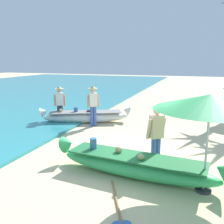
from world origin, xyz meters
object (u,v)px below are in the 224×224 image
at_px(person_tourist_customer, 156,134).
at_px(patio_umbrella_large, 210,102).
at_px(paddle, 118,207).
at_px(boat_white_midground, 86,116).
at_px(person_vendor_assistant, 60,101).
at_px(boat_green_foreground, 134,165).
at_px(person_vendor_hatted, 93,103).

xyz_separation_m(person_tourist_customer, patio_umbrella_large, (1.25, -0.92, 1.08)).
relative_size(person_tourist_customer, paddle, 1.05).
distance_m(boat_white_midground, person_vendor_assistant, 1.46).
xyz_separation_m(boat_white_midground, person_tourist_customer, (3.96, -3.97, 0.68)).
bearing_deg(paddle, person_tourist_customer, 80.09).
distance_m(person_vendor_assistant, patio_umbrella_large, 8.08).
distance_m(boat_green_foreground, patio_umbrella_large, 2.42).
distance_m(person_vendor_assistant, paddle, 7.75).
bearing_deg(patio_umbrella_large, person_tourist_customer, 143.71).
relative_size(person_vendor_hatted, person_tourist_customer, 1.06).
bearing_deg(person_tourist_customer, boat_green_foreground, -120.41).
relative_size(person_tourist_customer, patio_umbrella_large, 0.72).
bearing_deg(boat_white_midground, person_tourist_customer, -45.03).
height_order(boat_green_foreground, person_vendor_hatted, person_vendor_hatted).
distance_m(person_vendor_hatted, patio_umbrella_large, 6.46).
height_order(person_vendor_hatted, person_tourist_customer, person_vendor_hatted).
xyz_separation_m(person_vendor_hatted, person_vendor_assistant, (-1.87, 0.30, -0.07)).
distance_m(boat_white_midground, person_vendor_hatted, 1.08).
xyz_separation_m(boat_green_foreground, paddle, (0.03, -1.47, -0.27)).
xyz_separation_m(boat_green_foreground, person_vendor_hatted, (-2.95, 4.20, 0.76)).
bearing_deg(person_tourist_customer, patio_umbrella_large, -36.29).
bearing_deg(person_vendor_assistant, boat_green_foreground, -43.01).
distance_m(patio_umbrella_large, paddle, 2.89).
distance_m(boat_green_foreground, paddle, 1.50).
height_order(boat_white_midground, person_vendor_assistant, person_vendor_assistant).
relative_size(person_vendor_hatted, patio_umbrella_large, 0.76).
bearing_deg(paddle, patio_umbrella_large, 37.70).
xyz_separation_m(boat_green_foreground, boat_white_midground, (-3.55, 4.67, -0.01)).
height_order(boat_green_foreground, boat_white_midground, boat_green_foreground).
height_order(boat_green_foreground, paddle, boat_green_foreground).
bearing_deg(person_vendor_hatted, boat_green_foreground, -54.90).
bearing_deg(patio_umbrella_large, paddle, -142.30).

